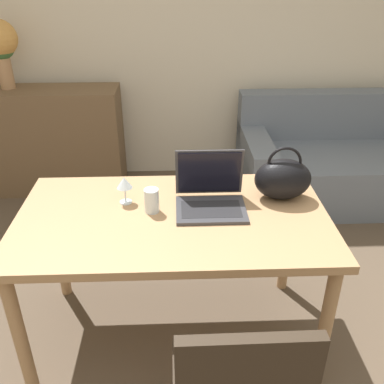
{
  "coord_description": "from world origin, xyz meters",
  "views": [
    {
      "loc": [
        -0.09,
        -1.11,
        1.81
      ],
      "look_at": [
        -0.02,
        0.59,
        0.88
      ],
      "focal_mm": 40.0,
      "sensor_mm": 36.0,
      "label": 1
    }
  ],
  "objects": [
    {
      "name": "couch",
      "position": [
        1.3,
        2.13,
        0.28
      ],
      "size": [
        1.68,
        0.9,
        0.82
      ],
      "color": "slate",
      "rests_on": "ground_plane"
    },
    {
      "name": "wine_glass",
      "position": [
        -0.34,
        0.71,
        0.86
      ],
      "size": [
        0.08,
        0.08,
        0.14
      ],
      "color": "silver",
      "rests_on": "dining_table"
    },
    {
      "name": "dining_table",
      "position": [
        -0.11,
        0.59,
        0.67
      ],
      "size": [
        1.46,
        0.82,
        0.76
      ],
      "color": "#A87F56",
      "rests_on": "ground_plane"
    },
    {
      "name": "wall_back",
      "position": [
        0.0,
        2.67,
        1.35
      ],
      "size": [
        10.0,
        0.06,
        2.7
      ],
      "color": "beige",
      "rests_on": "ground_plane"
    },
    {
      "name": "laptop",
      "position": [
        0.07,
        0.68,
        0.83
      ],
      "size": [
        0.33,
        0.29,
        0.26
      ],
      "color": "#38383D",
      "rests_on": "dining_table"
    },
    {
      "name": "sideboard",
      "position": [
        -1.19,
        2.34,
        0.44
      ],
      "size": [
        1.27,
        0.4,
        0.89
      ],
      "color": "brown",
      "rests_on": "ground_plane"
    },
    {
      "name": "drinking_glass",
      "position": [
        -0.21,
        0.63,
        0.82
      ],
      "size": [
        0.07,
        0.07,
        0.12
      ],
      "color": "silver",
      "rests_on": "dining_table"
    },
    {
      "name": "handbag",
      "position": [
        0.43,
        0.73,
        0.87
      ],
      "size": [
        0.28,
        0.19,
        0.27
      ],
      "color": "black",
      "rests_on": "dining_table"
    }
  ]
}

